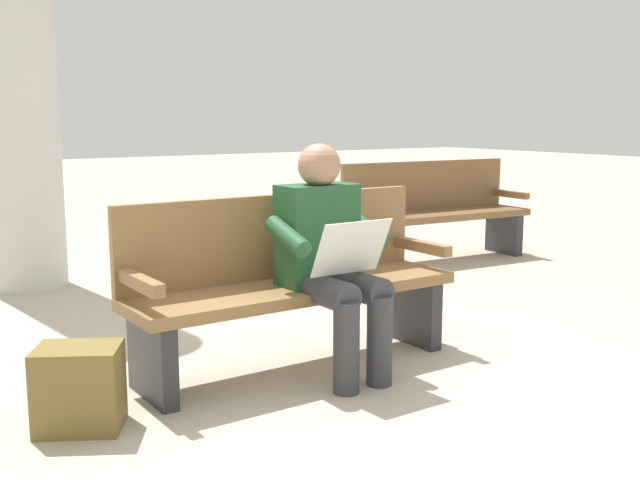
{
  "coord_description": "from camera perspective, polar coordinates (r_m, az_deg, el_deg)",
  "views": [
    {
      "loc": [
        2.05,
        3.28,
        1.32
      ],
      "look_at": [
        -0.05,
        0.15,
        0.7
      ],
      "focal_mm": 42.69,
      "sensor_mm": 36.0,
      "label": 1
    }
  ],
  "objects": [
    {
      "name": "backpack",
      "position": [
        3.44,
        -17.58,
        -10.52
      ],
      "size": [
        0.43,
        0.41,
        0.36
      ],
      "rotation": [
        0.0,
        0.0,
        2.62
      ],
      "color": "brown",
      "rests_on": "ground"
    },
    {
      "name": "bench_near",
      "position": [
        4.02,
        -2.35,
        -3.03
      ],
      "size": [
        1.8,
        0.49,
        0.9
      ],
      "rotation": [
        0.0,
        0.0,
        0.01
      ],
      "color": "olive",
      "rests_on": "ground"
    },
    {
      "name": "support_pillar",
      "position": [
        6.27,
        -22.21,
        15.23
      ],
      "size": [
        0.62,
        0.62,
        4.07
      ],
      "primitive_type": "cylinder",
      "color": "beige",
      "rests_on": "ground"
    },
    {
      "name": "ground_plane",
      "position": [
        4.08,
        -1.77,
        -9.51
      ],
      "size": [
        40.0,
        40.0,
        0.0
      ],
      "primitive_type": "plane",
      "color": "#B7AD99"
    },
    {
      "name": "person_seated",
      "position": [
        3.85,
        0.72,
        -1.01
      ],
      "size": [
        0.57,
        0.58,
        1.18
      ],
      "rotation": [
        0.0,
        0.0,
        0.01
      ],
      "color": "#23512D",
      "rests_on": "ground"
    },
    {
      "name": "bench_far",
      "position": [
        7.04,
        8.54,
        2.23
      ],
      "size": [
        1.83,
        0.61,
        0.9
      ],
      "rotation": [
        0.0,
        0.0,
        -0.07
      ],
      "color": "brown",
      "rests_on": "ground"
    }
  ]
}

